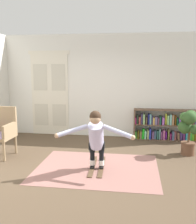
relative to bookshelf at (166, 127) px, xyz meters
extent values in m
plane|color=brown|center=(-1.66, -2.39, -0.37)|extent=(7.20, 7.20, 0.00)
cube|color=silver|center=(-1.66, 0.21, 1.08)|extent=(6.00, 0.10, 2.90)
cube|color=silver|center=(-3.60, 0.16, 0.80)|extent=(0.55, 0.04, 2.35)
cube|color=beige|center=(-3.60, 0.14, 1.32)|extent=(0.41, 0.01, 0.76)
cube|color=beige|center=(-3.60, 0.14, 0.22)|extent=(0.41, 0.01, 0.64)
cube|color=silver|center=(-3.05, 0.16, 0.80)|extent=(0.55, 0.04, 2.35)
cube|color=beige|center=(-3.05, 0.14, 1.32)|extent=(0.41, 0.01, 0.76)
cube|color=beige|center=(-3.05, 0.14, 0.22)|extent=(0.41, 0.01, 0.64)
cube|color=silver|center=(-3.33, 0.16, 2.03)|extent=(1.22, 0.04, 0.10)
cube|color=#91625A|center=(-1.55, -2.33, -0.37)|extent=(2.40, 1.86, 0.01)
cube|color=brown|center=(-0.85, 0.00, 0.05)|extent=(0.04, 0.30, 0.85)
cube|color=brown|center=(0.02, 0.00, -0.36)|extent=(1.74, 0.30, 0.02)
cube|color=brown|center=(0.02, 0.00, 0.05)|extent=(1.74, 0.30, 0.02)
cube|color=brown|center=(0.02, 0.00, 0.47)|extent=(1.74, 0.30, 0.02)
cube|color=green|center=(-0.80, 0.00, -0.26)|extent=(0.06, 0.20, 0.19)
cube|color=#574B12|center=(-0.73, -0.02, -0.24)|extent=(0.05, 0.23, 0.22)
cube|color=olive|center=(-0.67, 0.00, -0.25)|extent=(0.05, 0.24, 0.21)
cube|color=green|center=(-0.60, -0.02, -0.21)|extent=(0.07, 0.18, 0.28)
cube|color=#82D3A0|center=(-0.54, 0.01, -0.24)|extent=(0.05, 0.24, 0.23)
cube|color=#A5BC73|center=(-0.47, 0.00, -0.23)|extent=(0.04, 0.22, 0.25)
cube|color=#2332AE|center=(-0.41, 0.00, -0.21)|extent=(0.04, 0.24, 0.29)
cube|color=#744C79|center=(-0.33, 0.00, -0.25)|extent=(0.06, 0.15, 0.21)
cube|color=#456180|center=(-0.27, 0.02, -0.23)|extent=(0.06, 0.17, 0.23)
cube|color=#2A5B4E|center=(-0.21, -0.01, -0.23)|extent=(0.04, 0.23, 0.24)
cube|color=#73AEB6|center=(-0.15, -0.02, -0.20)|extent=(0.04, 0.14, 0.29)
cube|color=#954B8C|center=(-0.10, 0.00, -0.24)|extent=(0.04, 0.15, 0.22)
cube|color=#AD5483|center=(-0.04, -0.01, -0.22)|extent=(0.05, 0.22, 0.26)
cube|color=purple|center=(0.02, 0.02, -0.25)|extent=(0.03, 0.15, 0.21)
cube|color=olive|center=(0.09, 0.02, -0.21)|extent=(0.04, 0.19, 0.28)
cube|color=#8C2263|center=(0.14, 0.01, -0.26)|extent=(0.03, 0.23, 0.18)
cube|color=#415674|center=(0.20, -0.01, -0.24)|extent=(0.05, 0.24, 0.23)
cube|color=#C86568|center=(0.27, 0.01, -0.24)|extent=(0.05, 0.16, 0.21)
cube|color=brown|center=(0.34, -0.02, -0.25)|extent=(0.07, 0.21, 0.21)
cube|color=#443270|center=(0.42, 0.02, -0.25)|extent=(0.06, 0.21, 0.20)
cube|color=#5B275C|center=(0.49, 0.02, -0.25)|extent=(0.05, 0.20, 0.19)
cube|color=#2CA2C2|center=(0.57, 0.02, -0.25)|extent=(0.05, 0.20, 0.20)
cube|color=#B3512E|center=(0.63, 0.01, -0.23)|extent=(0.05, 0.15, 0.25)
cube|color=green|center=(0.67, 0.01, -0.23)|extent=(0.03, 0.22, 0.25)
cube|color=#52A41F|center=(0.73, 0.00, -0.26)|extent=(0.05, 0.17, 0.19)
cube|color=brown|center=(0.78, -0.01, -0.22)|extent=(0.03, 0.19, 0.26)
cube|color=#A06AC9|center=(0.82, 0.00, -0.23)|extent=(0.03, 0.24, 0.25)
cube|color=#BD257A|center=(-0.82, -0.01, 0.15)|extent=(0.03, 0.23, 0.18)
cube|color=#284D31|center=(-0.77, 0.01, 0.19)|extent=(0.04, 0.15, 0.25)
cube|color=#9D493F|center=(-0.71, 0.00, 0.16)|extent=(0.05, 0.23, 0.20)
cube|color=#383255|center=(-0.65, -0.01, 0.21)|extent=(0.04, 0.18, 0.29)
cube|color=#87BC74|center=(-0.59, 0.00, 0.20)|extent=(0.05, 0.23, 0.28)
cube|color=brown|center=(-0.53, -0.02, 0.16)|extent=(0.03, 0.23, 0.19)
cube|color=navy|center=(-0.47, 0.00, 0.21)|extent=(0.04, 0.22, 0.29)
cube|color=#64A2A8|center=(-0.42, -0.01, 0.20)|extent=(0.05, 0.18, 0.28)
cube|color=#3E3673|center=(-0.37, 0.02, 0.17)|extent=(0.03, 0.20, 0.22)
cube|color=gold|center=(-0.33, 0.00, 0.16)|extent=(0.05, 0.23, 0.19)
cube|color=slate|center=(-0.26, -0.02, 0.17)|extent=(0.06, 0.20, 0.22)
cube|color=#62364A|center=(-0.20, -0.01, 0.15)|extent=(0.04, 0.19, 0.18)
cube|color=#1A4E36|center=(-0.15, 0.01, 0.18)|extent=(0.04, 0.21, 0.23)
cube|color=#9754B1|center=(-0.08, 0.00, 0.16)|extent=(0.06, 0.22, 0.20)
cube|color=#B9C933|center=(0.00, 0.01, 0.21)|extent=(0.04, 0.14, 0.29)
cube|color=#96D086|center=(0.05, 0.00, 0.19)|extent=(0.05, 0.17, 0.26)
cube|color=#70AFA6|center=(0.12, 0.00, 0.21)|extent=(0.05, 0.21, 0.29)
cube|color=#A0744E|center=(0.18, 0.01, 0.20)|extent=(0.05, 0.21, 0.28)
cube|color=#58360E|center=(0.25, 0.01, 0.19)|extent=(0.03, 0.20, 0.26)
cube|color=#124E2F|center=(0.30, -0.01, 0.16)|extent=(0.06, 0.15, 0.19)
cube|color=purple|center=(0.36, 0.00, 0.16)|extent=(0.05, 0.21, 0.19)
cube|color=#A17D56|center=(0.44, -0.01, 0.15)|extent=(0.05, 0.23, 0.18)
cube|color=green|center=(0.51, 0.01, 0.21)|extent=(0.04, 0.17, 0.29)
cube|color=#2C6A62|center=(0.56, -0.02, 0.18)|extent=(0.07, 0.16, 0.23)
cube|color=brown|center=(0.62, -0.02, 0.19)|extent=(0.03, 0.24, 0.25)
cube|color=#A0884F|center=(0.67, 0.01, 0.21)|extent=(0.04, 0.22, 0.29)
cube|color=#914949|center=(0.72, -0.01, 0.20)|extent=(0.05, 0.15, 0.27)
cube|color=slate|center=(0.77, 0.01, 0.16)|extent=(0.04, 0.16, 0.19)
cylinder|color=#977C5A|center=(-3.57, -2.21, -0.16)|extent=(0.05, 0.05, 0.42)
cylinder|color=#977C5A|center=(-3.56, -1.69, -0.16)|extent=(0.05, 0.05, 0.42)
cube|color=#977C5A|center=(-3.82, -1.68, 0.43)|extent=(0.60, 0.08, 0.60)
cube|color=#977C5A|center=(-3.55, -1.95, 0.25)|extent=(0.07, 0.56, 0.28)
cylinder|color=brown|center=(0.38, -1.21, -0.22)|extent=(0.30, 0.30, 0.29)
cylinder|color=brown|center=(0.38, -1.21, -0.10)|extent=(0.32, 0.32, 0.04)
cylinder|color=#4C3823|center=(0.38, -1.21, 0.10)|extent=(0.04, 0.04, 0.36)
sphere|color=#2D4F23|center=(0.36, -1.28, 0.50)|extent=(0.30, 0.30, 0.30)
sphere|color=#2D4F23|center=(0.30, -1.15, 0.26)|extent=(0.31, 0.31, 0.31)
sphere|color=#2D4F23|center=(0.50, -1.23, 0.23)|extent=(0.22, 0.22, 0.22)
sphere|color=#2D4F23|center=(0.41, -1.15, 0.53)|extent=(0.26, 0.26, 0.26)
sphere|color=#2D4F23|center=(0.28, -1.17, 0.50)|extent=(0.23, 0.23, 0.23)
cube|color=brown|center=(-1.64, -2.34, -0.36)|extent=(0.14, 0.95, 0.01)
cube|color=brown|center=(-1.67, -1.90, -0.33)|extent=(0.10, 0.12, 0.06)
cube|color=black|center=(-1.64, -2.36, -0.33)|extent=(0.09, 0.12, 0.04)
cube|color=brown|center=(-1.46, -2.33, -0.36)|extent=(0.14, 0.95, 0.01)
cube|color=brown|center=(-1.49, -1.89, -0.33)|extent=(0.10, 0.12, 0.06)
cube|color=black|center=(-1.46, -2.35, -0.33)|extent=(0.09, 0.12, 0.04)
cylinder|color=white|center=(-1.64, -2.34, -0.24)|extent=(0.12, 0.12, 0.10)
cylinder|color=black|center=(-1.64, -2.34, -0.04)|extent=(0.09, 0.09, 0.30)
cylinder|color=black|center=(-1.64, -2.35, 0.08)|extent=(0.12, 0.12, 0.22)
cylinder|color=white|center=(-1.46, -2.33, -0.24)|extent=(0.12, 0.12, 0.10)
cylinder|color=black|center=(-1.46, -2.33, -0.04)|extent=(0.09, 0.09, 0.30)
cylinder|color=black|center=(-1.46, -2.34, 0.08)|extent=(0.12, 0.12, 0.22)
cube|color=black|center=(-1.55, -2.35, 0.10)|extent=(0.31, 0.20, 0.14)
cylinder|color=silver|center=(-1.55, -2.47, 0.33)|extent=(0.31, 0.50, 0.59)
sphere|color=tan|center=(-1.54, -2.65, 0.70)|extent=(0.21, 0.21, 0.20)
sphere|color=#382619|center=(-1.54, -2.64, 0.74)|extent=(0.22, 0.22, 0.21)
cylinder|color=silver|center=(-1.94, -2.72, 0.48)|extent=(0.56, 0.32, 0.22)
sphere|color=tan|center=(-2.20, -2.84, 0.41)|extent=(0.09, 0.09, 0.09)
cylinder|color=silver|center=(-1.12, -2.67, 0.48)|extent=(0.58, 0.27, 0.22)
sphere|color=tan|center=(-0.86, -2.77, 0.41)|extent=(0.09, 0.09, 0.09)
camera|label=1|loc=(-0.82, -7.16, 1.60)|focal=41.69mm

